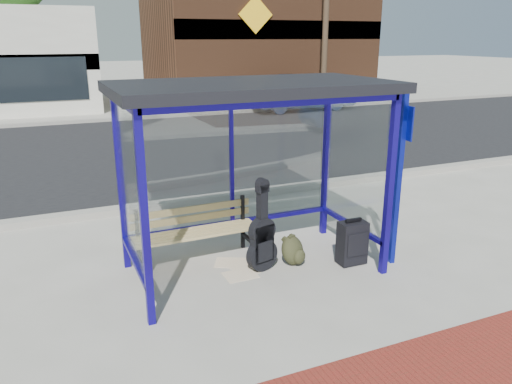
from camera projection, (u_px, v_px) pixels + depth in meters
name	position (u px, v px, depth m)	size (l,w,h in m)	color
ground	(253.00, 269.00, 6.55)	(120.00, 120.00, 0.00)	#B2ADA0
curb_near	(191.00, 201.00, 9.07)	(60.00, 0.25, 0.12)	gray
street_asphalt	(138.00, 149.00, 13.55)	(60.00, 10.00, 0.00)	black
curb_far	(111.00, 119.00, 18.00)	(60.00, 0.25, 0.12)	gray
far_sidewalk	(104.00, 114.00, 19.68)	(60.00, 4.00, 0.01)	#B2ADA0
bus_shelter	(251.00, 111.00, 5.99)	(3.30, 1.80, 2.42)	#160B82
storefront_brown	(255.00, 31.00, 24.82)	(10.00, 7.08, 6.40)	#59331E
utility_pole_east	(326.00, 6.00, 20.47)	(1.60, 0.24, 8.00)	#4C3826
bench	(195.00, 229.00, 6.69)	(1.69, 0.45, 0.79)	black
guitar_bag	(262.00, 239.00, 6.41)	(0.44, 0.22, 1.17)	black
suitcase	(352.00, 243.00, 6.63)	(0.37, 0.25, 0.64)	black
backpack	(293.00, 251.00, 6.64)	(0.40, 0.39, 0.40)	#2A2B18
sign_post	(400.00, 171.00, 6.37)	(0.11, 0.28, 2.28)	#0D1691
newspaper_a	(230.00, 263.00, 6.73)	(0.41, 0.32, 0.01)	white
newspaper_b	(248.00, 268.00, 6.57)	(0.42, 0.33, 0.01)	white
newspaper_c	(240.00, 275.00, 6.38)	(0.41, 0.33, 0.01)	white
parked_car	(301.00, 93.00, 20.34)	(1.52, 4.37, 1.44)	navy
fire_hydrant	(343.00, 96.00, 22.14)	(0.32, 0.21, 0.72)	#AA180C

